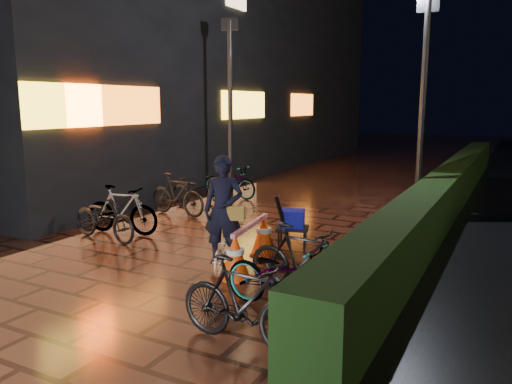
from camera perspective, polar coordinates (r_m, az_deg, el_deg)
The scene contains 10 objects.
ground at distance 7.97m, azimuth -11.44°, elevation -9.47°, with size 80.00×80.00×0.00m, color #381911.
hedge at distance 14.02m, azimuth 21.37°, elevation 0.58°, with size 0.70×20.00×1.00m, color black.
storefront_block at distance 22.51m, azimuth -12.08°, elevation 14.57°, with size 12.09×22.00×9.00m.
lamp_post_hedge at distance 11.64m, azimuth 18.52°, elevation 9.74°, with size 0.46×0.13×4.87m.
lamp_post_sf at distance 14.35m, azimuth -2.96°, elevation 10.42°, with size 0.46×0.25×4.97m.
cyclist at distance 7.98m, azimuth -3.63°, elevation -4.11°, with size 0.80×1.36×1.85m.
traffic_barrier at distance 8.22m, azimuth -0.62°, elevation -5.99°, with size 0.66×1.80×0.73m.
cart_assembly at distance 9.04m, azimuth 4.10°, elevation -3.32°, with size 0.69×0.73×1.07m.
parked_bikes_storefront at distance 11.93m, azimuth -9.34°, elevation -0.56°, with size 1.92×5.78×1.00m.
parked_bikes_hedge at distance 6.32m, azimuth 2.61°, elevation -9.87°, with size 1.77×2.29×1.00m.
Camera 1 is at (4.83, -5.77, 2.63)m, focal length 35.00 mm.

